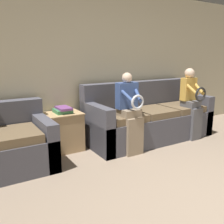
# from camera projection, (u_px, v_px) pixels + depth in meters

# --- Properties ---
(wall_back) EXTENTS (7.45, 0.06, 2.55)m
(wall_back) POSITION_uv_depth(u_px,v_px,m) (101.00, 66.00, 4.31)
(wall_back) COLOR #BCB293
(wall_back) RESTS_ON ground_plane
(couch_main) EXTENTS (2.27, 0.89, 1.00)m
(couch_main) POSITION_uv_depth(u_px,v_px,m) (148.00, 119.00, 4.42)
(couch_main) COLOR #4C4C56
(couch_main) RESTS_ON ground_plane
(child_left_seated) EXTENTS (0.34, 0.37, 1.21)m
(child_left_seated) POSITION_uv_depth(u_px,v_px,m) (130.00, 110.00, 3.71)
(child_left_seated) COLOR gray
(child_left_seated) RESTS_ON ground_plane
(child_right_seated) EXTENTS (0.27, 0.38, 1.24)m
(child_right_seated) POSITION_uv_depth(u_px,v_px,m) (192.00, 100.00, 4.37)
(child_right_seated) COLOR #56565B
(child_right_seated) RESTS_ON ground_plane
(side_shelf) EXTENTS (0.54, 0.45, 0.60)m
(side_shelf) POSITION_uv_depth(u_px,v_px,m) (64.00, 131.00, 3.88)
(side_shelf) COLOR tan
(side_shelf) RESTS_ON ground_plane
(book_stack) EXTENTS (0.24, 0.31, 0.09)m
(book_stack) POSITION_uv_depth(u_px,v_px,m) (63.00, 110.00, 3.81)
(book_stack) COLOR #3D8451
(book_stack) RESTS_ON side_shelf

